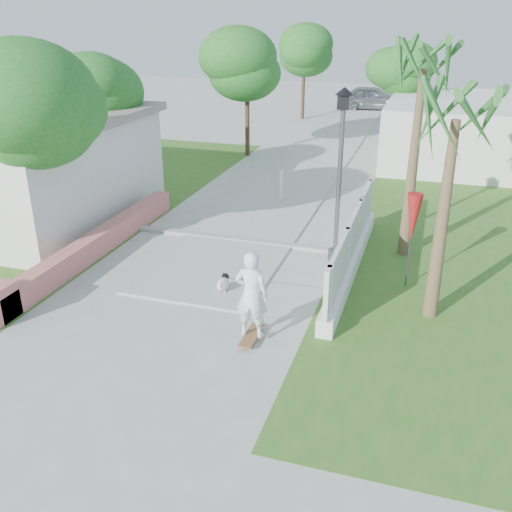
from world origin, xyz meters
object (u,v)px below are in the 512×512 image
at_px(patio_umbrella, 413,220).
at_px(skateboarder, 236,282).
at_px(street_lamp, 340,171).
at_px(bollard, 281,184).
at_px(parked_car, 373,98).
at_px(dog, 223,283).

relative_size(patio_umbrella, skateboarder, 0.93).
xyz_separation_m(street_lamp, skateboarder, (-1.48, -3.63, -1.59)).
distance_m(street_lamp, bollard, 5.56).
relative_size(bollard, patio_umbrella, 0.47).
distance_m(patio_umbrella, parked_car, 26.43).
relative_size(skateboarder, parked_car, 0.55).
bearing_deg(skateboarder, dog, -57.94).
distance_m(street_lamp, parked_car, 25.25).
bearing_deg(dog, bollard, 88.52).
distance_m(street_lamp, dog, 4.04).
bearing_deg(street_lamp, patio_umbrella, -27.76).
xyz_separation_m(street_lamp, patio_umbrella, (1.90, -1.00, -0.74)).
bearing_deg(dog, parked_car, 83.96).
height_order(street_lamp, dog, street_lamp).
height_order(bollard, dog, bollard).
distance_m(street_lamp, patio_umbrella, 2.27).
bearing_deg(dog, street_lamp, 44.59).
distance_m(patio_umbrella, skateboarder, 4.37).
relative_size(street_lamp, patio_umbrella, 1.93).
relative_size(street_lamp, dog, 7.29).
distance_m(bollard, skateboarder, 8.22).
distance_m(bollard, patio_umbrella, 7.25).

